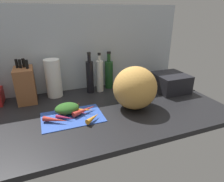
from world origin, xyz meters
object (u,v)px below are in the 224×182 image
Objects in this scene: winter_squash at (135,88)px; bottle_0 at (90,76)px; bottle_1 at (100,76)px; bottle_2 at (109,74)px; dish_rack at (170,82)px; carrot_1 at (72,108)px; carrot_2 at (65,117)px; carrot_5 at (76,111)px; paper_towel_roll at (53,78)px; carrot_0 at (93,118)px; cutting_board at (73,117)px; knife_block at (26,85)px; carrot_6 at (85,110)px; carrot_4 at (79,110)px; carrot_3 at (55,120)px.

bottle_0 reaches higher than winter_squash.
bottle_2 is (8.83, 4.56, -0.83)cm from bottle_1.
bottle_1 is 1.22× the size of dish_rack.
carrot_1 reaches higher than carrot_2.
winter_squash is (35.69, -3.90, 10.73)cm from carrot_5.
paper_towel_roll is at bearing 141.06° from winter_squash.
carrot_0 is 0.68× the size of carrot_5.
knife_block is at bearing 126.02° from cutting_board.
knife_block reaches higher than dish_rack.
bottle_1 is (-11.75, 32.97, -0.94)cm from winter_squash.
knife_block reaches higher than paper_towel_roll.
knife_block reaches higher than carrot_1.
bottle_2 is (33.91, 29.23, 8.85)cm from carrot_1.
dish_rack is (66.27, 22.53, 4.14)cm from carrot_0.
bottle_2 is at bearing 51.29° from carrot_6.
winter_squash is at bearing -6.24° from carrot_5.
bottle_1 is 9.97cm from bottle_2.
winter_squash is at bearing -6.68° from carrot_4.
carrot_6 is 0.54× the size of bottle_0.
winter_squash is at bearing 14.00° from carrot_0.
carrot_2 is at bearing -147.40° from carrot_5.
carrot_6 is at bearing -44.71° from knife_block.
carrot_3 is at bearing -137.24° from carrot_1.
bottle_1 reaches higher than carrot_6.
carrot_3 is 0.57× the size of dish_rack.
carrot_3 is 60.44cm from bottle_2.
carrot_3 is 0.47× the size of bottle_2.
carrot_6 is at bearing -111.05° from bottle_0.
cutting_board is 3.31× the size of carrot_2.
carrot_2 is 37.95cm from paper_towel_roll.
knife_block is 101.48cm from dish_rack.
carrot_0 is 0.37× the size of knife_block.
bottle_2 reaches higher than carrot_2.
carrot_6 is at bearing 15.41° from carrot_3.
carrot_5 is at bearing -75.45° from carrot_1.
carrot_2 is (-14.11, 6.57, -0.41)cm from carrot_0.
carrot_1 is 1.37× the size of carrot_2.
carrot_1 is at bearing -75.09° from paper_towel_roll.
bottle_1 reaches higher than winter_squash.
carrot_5 is at bearing -129.48° from bottle_1.
carrot_0 is (9.72, -8.27, 1.84)cm from cutting_board.
carrot_5 is at bearing 167.90° from carrot_6.
carrot_2 is at bearing -136.22° from bottle_2.
winter_squash is 0.95× the size of knife_block.
cutting_board is 12.89cm from carrot_0.
cutting_board is 1.21× the size of knife_block.
bottle_1 reaches higher than carrot_5.
carrot_5 is 0.59× the size of paper_towel_roll.
carrot_0 is 0.74× the size of carrot_1.
knife_block is (-31.22, 30.90, 9.12)cm from carrot_6.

